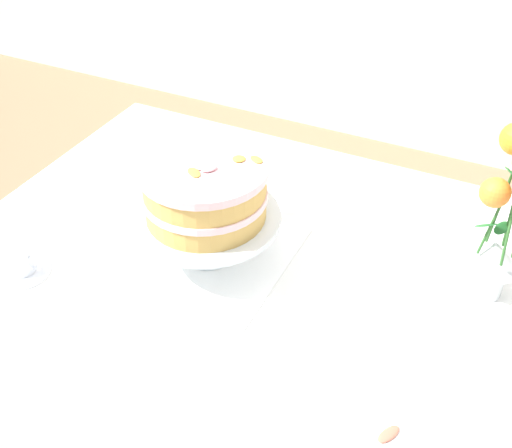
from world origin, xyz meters
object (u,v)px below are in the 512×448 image
at_px(layer_cake, 205,190).
at_px(flower_vase, 502,226).
at_px(dining_table, 283,327).
at_px(cake_stand, 207,222).
at_px(teacup, 19,261).

height_order(layer_cake, flower_vase, flower_vase).
distance_m(dining_table, flower_vase, 0.45).
bearing_deg(dining_table, flower_vase, 27.19).
relative_size(cake_stand, flower_vase, 0.85).
bearing_deg(dining_table, teacup, -161.07).
bearing_deg(layer_cake, dining_table, -11.61).
bearing_deg(teacup, flower_vase, 22.41).
relative_size(layer_cake, flower_vase, 0.71).
bearing_deg(flower_vase, teacup, -157.59).
height_order(dining_table, layer_cake, layer_cake).
bearing_deg(layer_cake, cake_stand, -173.13).
distance_m(cake_stand, layer_cake, 0.07).
bearing_deg(cake_stand, flower_vase, 14.50).
height_order(layer_cake, teacup, layer_cake).
xyz_separation_m(cake_stand, flower_vase, (0.52, 0.13, 0.07)).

